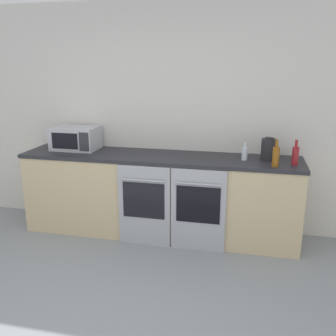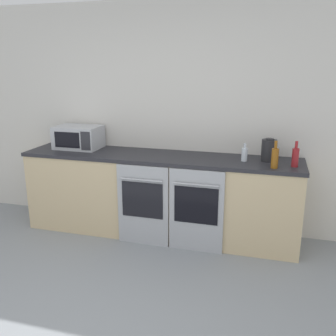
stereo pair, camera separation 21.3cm
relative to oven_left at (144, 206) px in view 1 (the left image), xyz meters
name	(u,v)px [view 1 (the left image)]	position (x,y,z in m)	size (l,w,h in m)	color
wall_back	(166,118)	(0.09, 0.66, 0.85)	(10.00, 0.06, 2.60)	silver
counter_back	(159,195)	(0.09, 0.33, 0.01)	(3.11, 0.64, 0.94)	#D1B789
oven_left	(144,206)	(0.00, 0.00, 0.00)	(0.57, 0.06, 0.89)	#A8AAAF
oven_right	(198,210)	(0.58, 0.00, 0.00)	(0.57, 0.06, 0.89)	#A8AAAF
microwave	(76,138)	(-0.95, 0.42, 0.61)	(0.53, 0.38, 0.27)	#B7BABF
bottle_amber	(276,156)	(1.32, 0.12, 0.59)	(0.07, 0.07, 0.27)	#8C5114
bottle_red	(295,155)	(1.52, 0.23, 0.58)	(0.07, 0.07, 0.26)	maroon
bottle_clear	(245,153)	(1.02, 0.32, 0.56)	(0.06, 0.06, 0.19)	silver
kettle	(268,149)	(1.26, 0.39, 0.60)	(0.16, 0.16, 0.24)	#232326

